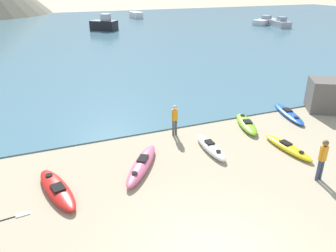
% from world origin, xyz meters
% --- Properties ---
extents(bay_water, '(160.00, 70.00, 0.06)m').
position_xyz_m(bay_water, '(0.00, 43.41, 0.03)').
color(bay_water, teal).
rests_on(bay_water, ground_plane).
extents(kayak_on_sand_1, '(0.74, 2.88, 0.33)m').
position_xyz_m(kayak_on_sand_1, '(6.11, 4.39, 0.14)').
color(kayak_on_sand_1, yellow).
rests_on(kayak_on_sand_1, ground_plane).
extents(kayak_on_sand_2, '(2.46, 3.17, 0.40)m').
position_xyz_m(kayak_on_sand_2, '(-0.44, 5.37, 0.18)').
color(kayak_on_sand_2, '#E5668C').
rests_on(kayak_on_sand_2, ground_plane).
extents(kayak_on_sand_3, '(1.55, 3.39, 0.31)m').
position_xyz_m(kayak_on_sand_3, '(8.96, 7.64, 0.13)').
color(kayak_on_sand_3, blue).
rests_on(kayak_on_sand_3, ground_plane).
extents(kayak_on_sand_4, '(1.52, 2.81, 0.40)m').
position_xyz_m(kayak_on_sand_4, '(5.86, 7.22, 0.18)').
color(kayak_on_sand_4, '#8CCC2D').
rests_on(kayak_on_sand_4, ground_plane).
extents(kayak_on_sand_5, '(1.46, 3.18, 0.35)m').
position_xyz_m(kayak_on_sand_5, '(-3.76, 4.92, 0.15)').
color(kayak_on_sand_5, red).
rests_on(kayak_on_sand_5, ground_plane).
extents(kayak_on_sand_6, '(0.76, 2.70, 0.38)m').
position_xyz_m(kayak_on_sand_6, '(2.89, 5.67, 0.17)').
color(kayak_on_sand_6, white).
rests_on(kayak_on_sand_6, ground_plane).
extents(person_near_foreground, '(0.34, 0.23, 1.69)m').
position_xyz_m(person_near_foreground, '(5.55, 2.03, 0.97)').
color(person_near_foreground, '#384260').
rests_on(person_near_foreground, ground_plane).
extents(person_near_waterline, '(0.31, 0.21, 1.55)m').
position_xyz_m(person_near_waterline, '(2.04, 7.75, 0.89)').
color(person_near_waterline, '#4C4C4C').
rests_on(person_near_waterline, ground_plane).
extents(moored_boat_0, '(2.87, 4.90, 1.59)m').
position_xyz_m(moored_boat_0, '(33.72, 38.39, 0.62)').
color(moored_boat_0, '#B2B2B7').
rests_on(moored_boat_0, bay_water).
extents(moored_boat_1, '(5.83, 4.37, 1.40)m').
position_xyz_m(moored_boat_1, '(33.73, 42.26, 0.55)').
color(moored_boat_1, white).
rests_on(moored_boat_1, bay_water).
extents(moored_boat_2, '(4.26, 4.00, 2.37)m').
position_xyz_m(moored_boat_2, '(6.66, 45.32, 0.89)').
color(moored_boat_2, black).
rests_on(moored_boat_2, bay_water).
extents(moored_boat_3, '(1.89, 3.77, 1.18)m').
position_xyz_m(moored_boat_3, '(16.10, 59.80, 0.65)').
color(moored_boat_3, white).
rests_on(moored_boat_3, bay_water).
extents(shoreline_rock, '(3.40, 3.04, 1.82)m').
position_xyz_m(shoreline_rock, '(11.89, 7.28, 0.91)').
color(shoreline_rock, '#605B56').
rests_on(shoreline_rock, ground_plane).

